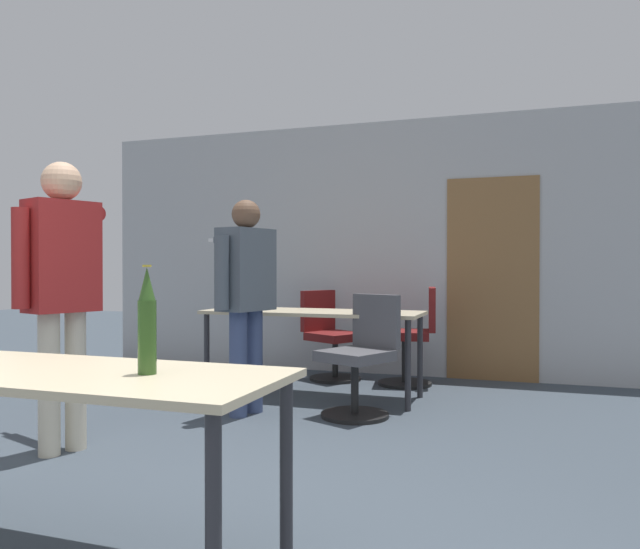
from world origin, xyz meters
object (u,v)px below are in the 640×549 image
(office_chair_far_right, at_px, (361,359))
(beer_bottle, at_px, (147,323))
(office_chair_side_rolled, at_px, (330,338))
(person_left_plaid, at_px, (245,286))
(office_chair_far_left, at_px, (413,339))
(person_right_polo, at_px, (61,275))

(office_chair_far_right, distance_m, beer_bottle, 2.78)
(office_chair_side_rolled, bearing_deg, office_chair_far_right, 55.76)
(person_left_plaid, distance_m, beer_bottle, 2.60)
(person_left_plaid, bearing_deg, office_chair_far_right, -59.69)
(office_chair_side_rolled, relative_size, beer_bottle, 2.29)
(office_chair_far_left, bearing_deg, person_right_polo, 140.39)
(office_chair_far_left, distance_m, office_chair_far_right, 1.36)
(office_chair_far_right, relative_size, beer_bottle, 2.36)
(person_left_plaid, distance_m, office_chair_side_rolled, 1.77)
(office_chair_side_rolled, distance_m, office_chair_far_right, 1.58)
(person_left_plaid, bearing_deg, office_chair_side_rolled, 8.64)
(office_chair_far_left, xyz_separation_m, beer_bottle, (-0.19, -4.08, 0.50))
(person_right_polo, bearing_deg, office_chair_side_rolled, 4.16)
(person_right_polo, distance_m, beer_bottle, 1.89)
(person_right_polo, relative_size, office_chair_side_rolled, 1.99)
(office_chair_far_right, bearing_deg, beer_bottle, 113.34)
(person_right_polo, relative_size, beer_bottle, 4.55)
(person_right_polo, height_order, office_chair_side_rolled, person_right_polo)
(person_left_plaid, height_order, beer_bottle, person_left_plaid)
(person_right_polo, bearing_deg, person_left_plaid, -7.37)
(person_left_plaid, height_order, office_chair_far_right, person_left_plaid)
(person_left_plaid, relative_size, beer_bottle, 4.24)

